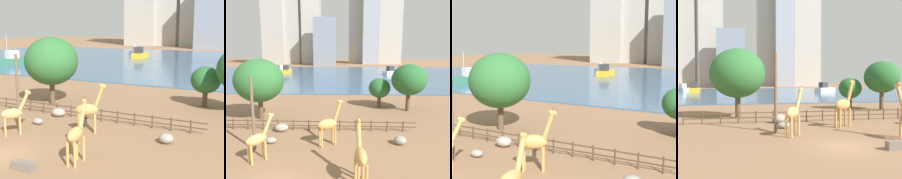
# 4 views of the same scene
# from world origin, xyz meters

# --- Properties ---
(ground_plane) EXTENTS (400.00, 400.00, 0.00)m
(ground_plane) POSITION_xyz_m (0.00, 80.00, 0.00)
(ground_plane) COLOR #8C6647
(harbor_water) EXTENTS (180.00, 86.00, 0.20)m
(harbor_water) POSITION_xyz_m (0.00, 77.00, 0.10)
(harbor_water) COLOR #3D6084
(harbor_water) RESTS_ON ground
(giraffe_tall) EXTENTS (2.20, 2.51, 4.22)m
(giraffe_tall) POSITION_xyz_m (-2.82, 4.37, 1.99)
(giraffe_tall) COLOR tan
(giraffe_tall) RESTS_ON ground
(giraffe_companion) EXTENTS (2.81, 1.93, 4.85)m
(giraffe_companion) POSITION_xyz_m (3.02, 7.88, 2.25)
(giraffe_companion) COLOR tan
(giraffe_companion) RESTS_ON ground
(utility_pole) EXTENTS (0.28, 0.28, 7.20)m
(utility_pole) POSITION_xyz_m (-4.06, 6.37, 3.60)
(utility_pole) COLOR brown
(utility_pole) RESTS_ON ground
(boulder_near_fence) EXTENTS (1.63, 1.26, 0.95)m
(boulder_near_fence) POSITION_xyz_m (-3.01, 11.48, 0.47)
(boulder_near_fence) COLOR gray
(boulder_near_fence) RESTS_ON ground
(boulder_small) EXTENTS (1.18, 0.85, 0.64)m
(boulder_small) POSITION_xyz_m (-3.09, 8.03, 0.32)
(boulder_small) COLOR gray
(boulder_small) RESTS_ON ground
(feeding_trough) EXTENTS (1.80, 0.60, 0.60)m
(feeding_trough) POSITION_xyz_m (3.33, -1.43, 0.30)
(feeding_trough) COLOR #72665B
(feeding_trough) RESTS_ON ground
(enclosure_fence) EXTENTS (26.12, 0.14, 1.30)m
(enclosure_fence) POSITION_xyz_m (-0.34, 12.00, 0.76)
(enclosure_fence) COLOR #4C3826
(enclosure_fence) RESTS_ON ground
(tree_left_large) EXTENTS (5.45, 5.45, 7.54)m
(tree_left_large) POSITION_xyz_m (14.60, 21.55, 5.05)
(tree_left_large) COLOR brown
(tree_left_large) RESTS_ON ground
(tree_center_broad) EXTENTS (6.71, 6.71, 8.52)m
(tree_center_broad) POSITION_xyz_m (-7.40, 16.33, 5.48)
(tree_center_broad) COLOR brown
(tree_center_broad) RESTS_ON ground
(tree_right_tall) EXTENTS (3.67, 3.67, 4.98)m
(tree_right_tall) POSITION_xyz_m (10.30, 23.72, 3.29)
(tree_right_tall) COLOR brown
(tree_right_tall) RESTS_ON ground
(boat_sailboat) EXTENTS (6.12, 6.60, 5.97)m
(boat_sailboat) POSITION_xyz_m (-27.74, 90.71, 1.20)
(boat_sailboat) COLOR silver
(boat_sailboat) RESTS_ON harbor_water
(boat_tug) EXTENTS (3.04, 8.04, 3.51)m
(boat_tug) POSITION_xyz_m (-21.69, 80.28, 1.39)
(boat_tug) COLOR gold
(boat_tug) RESTS_ON harbor_water
(boat_barge) EXTENTS (8.17, 6.66, 3.47)m
(boat_barge) POSITION_xyz_m (22.66, 75.73, 1.38)
(boat_barge) COLOR silver
(boat_barge) RESTS_ON harbor_water
(skyline_tower_needle) EXTENTS (17.12, 15.34, 58.14)m
(skyline_tower_needle) POSITION_xyz_m (36.09, 160.37, 29.07)
(skyline_tower_needle) COLOR #B7B2A8
(skyline_tower_needle) RESTS_ON ground
(skyline_tower_glass) EXTENTS (13.47, 10.26, 92.58)m
(skyline_tower_glass) POSITION_xyz_m (-22.40, 154.02, 46.29)
(skyline_tower_glass) COLOR #B7B2A8
(skyline_tower_glass) RESTS_ON ground
(skyline_block_left) EXTENTS (14.80, 8.34, 31.61)m
(skyline_block_left) POSITION_xyz_m (-10.85, 137.31, 15.81)
(skyline_block_left) COLOR gray
(skyline_block_left) RESTS_ON ground
(skyline_block_right) EXTENTS (10.76, 11.52, 100.13)m
(skyline_block_right) POSITION_xyz_m (10.86, 168.33, 50.06)
(skyline_block_right) COLOR #B7B2A8
(skyline_block_right) RESTS_ON ground
(skyline_tower_short) EXTENTS (12.90, 11.94, 78.69)m
(skyline_tower_short) POSITION_xyz_m (22.35, 158.76, 39.35)
(skyline_tower_short) COLOR #939EAD
(skyline_tower_short) RESTS_ON ground
(skyline_block_wide) EXTENTS (13.67, 13.07, 84.03)m
(skyline_block_wide) POSITION_xyz_m (-38.26, 157.49, 42.02)
(skyline_block_wide) COLOR #ADA89E
(skyline_block_wide) RESTS_ON ground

